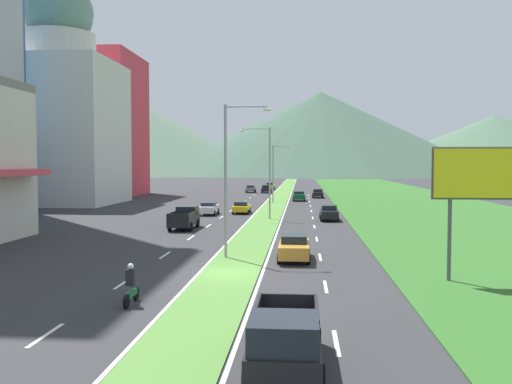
# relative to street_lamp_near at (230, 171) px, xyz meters

# --- Properties ---
(ground_plane) EXTENTS (600.00, 600.00, 0.00)m
(ground_plane) POSITION_rel_street_lamp_near_xyz_m (0.62, -5.17, -5.61)
(ground_plane) COLOR #2D2D30
(grass_median) EXTENTS (3.20, 240.00, 0.06)m
(grass_median) POSITION_rel_street_lamp_near_xyz_m (0.62, 54.83, -5.58)
(grass_median) COLOR #518438
(grass_median) RESTS_ON ground_plane
(grass_verge_right) EXTENTS (24.00, 240.00, 0.06)m
(grass_verge_right) POSITION_rel_street_lamp_near_xyz_m (21.22, 54.83, -5.58)
(grass_verge_right) COLOR #2D6023
(grass_verge_right) RESTS_ON ground_plane
(lane_dash_left_1) EXTENTS (0.16, 2.80, 0.01)m
(lane_dash_left_1) POSITION_rel_street_lamp_near_xyz_m (-4.48, -16.51, -5.60)
(lane_dash_left_1) COLOR silver
(lane_dash_left_1) RESTS_ON ground_plane
(lane_dash_left_2) EXTENTS (0.16, 2.80, 0.01)m
(lane_dash_left_2) POSITION_rel_street_lamp_near_xyz_m (-4.48, -7.85, -5.60)
(lane_dash_left_2) COLOR silver
(lane_dash_left_2) RESTS_ON ground_plane
(lane_dash_left_3) EXTENTS (0.16, 2.80, 0.01)m
(lane_dash_left_3) POSITION_rel_street_lamp_near_xyz_m (-4.48, 0.80, -5.60)
(lane_dash_left_3) COLOR silver
(lane_dash_left_3) RESTS_ON ground_plane
(lane_dash_left_4) EXTENTS (0.16, 2.80, 0.01)m
(lane_dash_left_4) POSITION_rel_street_lamp_near_xyz_m (-4.48, 9.46, -5.60)
(lane_dash_left_4) COLOR silver
(lane_dash_left_4) RESTS_ON ground_plane
(lane_dash_left_5) EXTENTS (0.16, 2.80, 0.01)m
(lane_dash_left_5) POSITION_rel_street_lamp_near_xyz_m (-4.48, 18.11, -5.60)
(lane_dash_left_5) COLOR silver
(lane_dash_left_5) RESTS_ON ground_plane
(lane_dash_left_6) EXTENTS (0.16, 2.80, 0.01)m
(lane_dash_left_6) POSITION_rel_street_lamp_near_xyz_m (-4.48, 26.77, -5.60)
(lane_dash_left_6) COLOR silver
(lane_dash_left_6) RESTS_ON ground_plane
(lane_dash_left_7) EXTENTS (0.16, 2.80, 0.01)m
(lane_dash_left_7) POSITION_rel_street_lamp_near_xyz_m (-4.48, 35.42, -5.60)
(lane_dash_left_7) COLOR silver
(lane_dash_left_7) RESTS_ON ground_plane
(lane_dash_left_8) EXTENTS (0.16, 2.80, 0.01)m
(lane_dash_left_8) POSITION_rel_street_lamp_near_xyz_m (-4.48, 44.08, -5.60)
(lane_dash_left_8) COLOR silver
(lane_dash_left_8) RESTS_ON ground_plane
(lane_dash_left_9) EXTENTS (0.16, 2.80, 0.01)m
(lane_dash_left_9) POSITION_rel_street_lamp_near_xyz_m (-4.48, 52.74, -5.60)
(lane_dash_left_9) COLOR silver
(lane_dash_left_9) RESTS_ON ground_plane
(lane_dash_left_10) EXTENTS (0.16, 2.80, 0.01)m
(lane_dash_left_10) POSITION_rel_street_lamp_near_xyz_m (-4.48, 61.39, -5.60)
(lane_dash_left_10) COLOR silver
(lane_dash_left_10) RESTS_ON ground_plane
(lane_dash_left_11) EXTENTS (0.16, 2.80, 0.01)m
(lane_dash_left_11) POSITION_rel_street_lamp_near_xyz_m (-4.48, 70.05, -5.60)
(lane_dash_left_11) COLOR silver
(lane_dash_left_11) RESTS_ON ground_plane
(lane_dash_right_1) EXTENTS (0.16, 2.80, 0.01)m
(lane_dash_right_1) POSITION_rel_street_lamp_near_xyz_m (5.72, -16.51, -5.60)
(lane_dash_right_1) COLOR silver
(lane_dash_right_1) RESTS_ON ground_plane
(lane_dash_right_2) EXTENTS (0.16, 2.80, 0.01)m
(lane_dash_right_2) POSITION_rel_street_lamp_near_xyz_m (5.72, -7.85, -5.60)
(lane_dash_right_2) COLOR silver
(lane_dash_right_2) RESTS_ON ground_plane
(lane_dash_right_3) EXTENTS (0.16, 2.80, 0.01)m
(lane_dash_right_3) POSITION_rel_street_lamp_near_xyz_m (5.72, 0.80, -5.60)
(lane_dash_right_3) COLOR silver
(lane_dash_right_3) RESTS_ON ground_plane
(lane_dash_right_4) EXTENTS (0.16, 2.80, 0.01)m
(lane_dash_right_4) POSITION_rel_street_lamp_near_xyz_m (5.72, 9.46, -5.60)
(lane_dash_right_4) COLOR silver
(lane_dash_right_4) RESTS_ON ground_plane
(lane_dash_right_5) EXTENTS (0.16, 2.80, 0.01)m
(lane_dash_right_5) POSITION_rel_street_lamp_near_xyz_m (5.72, 18.11, -5.60)
(lane_dash_right_5) COLOR silver
(lane_dash_right_5) RESTS_ON ground_plane
(lane_dash_right_6) EXTENTS (0.16, 2.80, 0.01)m
(lane_dash_right_6) POSITION_rel_street_lamp_near_xyz_m (5.72, 26.77, -5.60)
(lane_dash_right_6) COLOR silver
(lane_dash_right_6) RESTS_ON ground_plane
(lane_dash_right_7) EXTENTS (0.16, 2.80, 0.01)m
(lane_dash_right_7) POSITION_rel_street_lamp_near_xyz_m (5.72, 35.42, -5.60)
(lane_dash_right_7) COLOR silver
(lane_dash_right_7) RESTS_ON ground_plane
(lane_dash_right_8) EXTENTS (0.16, 2.80, 0.01)m
(lane_dash_right_8) POSITION_rel_street_lamp_near_xyz_m (5.72, 44.08, -5.60)
(lane_dash_right_8) COLOR silver
(lane_dash_right_8) RESTS_ON ground_plane
(lane_dash_right_9) EXTENTS (0.16, 2.80, 0.01)m
(lane_dash_right_9) POSITION_rel_street_lamp_near_xyz_m (5.72, 52.74, -5.60)
(lane_dash_right_9) COLOR silver
(lane_dash_right_9) RESTS_ON ground_plane
(lane_dash_right_10) EXTENTS (0.16, 2.80, 0.01)m
(lane_dash_right_10) POSITION_rel_street_lamp_near_xyz_m (5.72, 61.39, -5.60)
(lane_dash_right_10) COLOR silver
(lane_dash_right_10) RESTS_ON ground_plane
(lane_dash_right_11) EXTENTS (0.16, 2.80, 0.01)m
(lane_dash_right_11) POSITION_rel_street_lamp_near_xyz_m (5.72, 70.05, -5.60)
(lane_dash_right_11) COLOR silver
(lane_dash_right_11) RESTS_ON ground_plane
(edge_line_median_left) EXTENTS (0.16, 240.00, 0.01)m
(edge_line_median_left) POSITION_rel_street_lamp_near_xyz_m (-1.13, 54.83, -5.60)
(edge_line_median_left) COLOR silver
(edge_line_median_left) RESTS_ON ground_plane
(edge_line_median_right) EXTENTS (0.16, 240.00, 0.01)m
(edge_line_median_right) POSITION_rel_street_lamp_near_xyz_m (2.37, 54.83, -5.60)
(edge_line_median_right) COLOR silver
(edge_line_median_right) RESTS_ON ground_plane
(domed_building) EXTENTS (16.43, 16.43, 33.14)m
(domed_building) POSITION_rel_street_lamp_near_xyz_m (-31.31, 45.69, 8.21)
(domed_building) COLOR silver
(domed_building) RESTS_ON ground_plane
(midrise_colored) EXTENTS (17.66, 17.66, 26.08)m
(midrise_colored) POSITION_rel_street_lamp_near_xyz_m (-34.92, 66.85, 7.43)
(midrise_colored) COLOR #D83847
(midrise_colored) RESTS_ON ground_plane
(hill_far_left) EXTENTS (168.75, 168.75, 43.74)m
(hill_far_left) POSITION_rel_street_lamp_near_xyz_m (-94.30, 262.69, 16.26)
(hill_far_left) COLOR #516B56
(hill_far_left) RESTS_ON ground_plane
(hill_far_center) EXTENTS (181.23, 181.23, 44.35)m
(hill_far_center) POSITION_rel_street_lamp_near_xyz_m (14.32, 270.87, 16.57)
(hill_far_center) COLOR #3D5647
(hill_far_center) RESTS_ON ground_plane
(hill_far_right) EXTENTS (161.53, 161.53, 32.04)m
(hill_far_right) POSITION_rel_street_lamp_near_xyz_m (109.30, 283.19, 10.41)
(hill_far_right) COLOR #47664C
(hill_far_right) RESTS_ON ground_plane
(street_lamp_near) EXTENTS (3.03, 0.28, 9.79)m
(street_lamp_near) POSITION_rel_street_lamp_near_xyz_m (0.00, 0.00, 0.00)
(street_lamp_near) COLOR #99999E
(street_lamp_near) RESTS_ON ground_plane
(street_lamp_mid) EXTENTS (3.40, 0.30, 9.88)m
(street_lamp_mid) POSITION_rel_street_lamp_near_xyz_m (0.70, 24.73, 0.09)
(street_lamp_mid) COLOR #99999E
(street_lamp_mid) RESTS_ON ground_plane
(street_lamp_far) EXTENTS (2.83, 0.47, 8.75)m
(street_lamp_far) POSITION_rel_street_lamp_near_xyz_m (0.46, 49.50, -0.55)
(street_lamp_far) COLOR #99999E
(street_lamp_far) RESTS_ON ground_plane
(billboard_roadside) EXTENTS (5.86, 0.28, 6.91)m
(billboard_roadside) POSITION_rel_street_lamp_near_xyz_m (14.06, -6.17, -0.35)
(billboard_roadside) COLOR #4C4C51
(billboard_roadside) RESTS_ON ground_plane
(car_0) EXTENTS (1.94, 4.60, 1.59)m
(car_0) POSITION_rel_street_lamp_near_xyz_m (-2.74, 78.37, -4.81)
(car_0) COLOR black
(car_0) RESTS_ON ground_plane
(car_1) EXTENTS (1.92, 4.32, 1.52)m
(car_1) POSITION_rel_street_lamp_near_xyz_m (7.25, 62.90, -4.84)
(car_1) COLOR black
(car_1) RESTS_ON ground_plane
(car_2) EXTENTS (1.94, 4.68, 1.61)m
(car_2) POSITION_rel_street_lamp_near_xyz_m (7.40, 24.46, -4.80)
(car_2) COLOR black
(car_2) RESTS_ON ground_plane
(car_3) EXTENTS (1.95, 4.25, 1.57)m
(car_3) POSITION_rel_street_lamp_near_xyz_m (-2.77, 92.75, -4.81)
(car_3) COLOR yellow
(car_3) RESTS_ON ground_plane
(car_4) EXTENTS (2.00, 4.05, 1.53)m
(car_4) POSITION_rel_street_lamp_near_xyz_m (4.04, 54.48, -4.82)
(car_4) COLOR #0C5128
(car_4) RESTS_ON ground_plane
(car_5) EXTENTS (2.00, 4.74, 1.57)m
(car_5) POSITION_rel_street_lamp_near_xyz_m (4.06, -0.32, -4.81)
(car_5) COLOR #C6842D
(car_5) RESTS_ON ground_plane
(car_6) EXTENTS (1.95, 4.49, 1.43)m
(car_6) POSITION_rel_street_lamp_near_xyz_m (-2.74, 31.71, -4.87)
(car_6) COLOR yellow
(car_6) RESTS_ON ground_plane
(car_7) EXTENTS (1.94, 4.64, 1.48)m
(car_7) POSITION_rel_street_lamp_near_xyz_m (-6.36, 29.52, -4.84)
(car_7) COLOR silver
(car_7) RESTS_ON ground_plane
(car_8) EXTENTS (1.93, 4.29, 1.48)m
(car_8) POSITION_rel_street_lamp_near_xyz_m (-5.98, 79.06, -4.85)
(car_8) COLOR slate
(car_8) RESTS_ON ground_plane
(pickup_truck_0) EXTENTS (2.18, 5.40, 2.00)m
(pickup_truck_0) POSITION_rel_street_lamp_near_xyz_m (4.08, -19.48, -4.63)
(pickup_truck_0) COLOR black
(pickup_truck_0) RESTS_ON ground_plane
(pickup_truck_1) EXTENTS (2.18, 5.40, 2.00)m
(pickup_truck_1) POSITION_rel_street_lamp_near_xyz_m (-6.29, 15.64, -4.63)
(pickup_truck_1) COLOR black
(pickup_truck_1) RESTS_ON ground_plane
(motorcycle_rider) EXTENTS (0.36, 2.00, 1.80)m
(motorcycle_rider) POSITION_rel_street_lamp_near_xyz_m (-2.77, -12.06, -4.86)
(motorcycle_rider) COLOR black
(motorcycle_rider) RESTS_ON ground_plane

